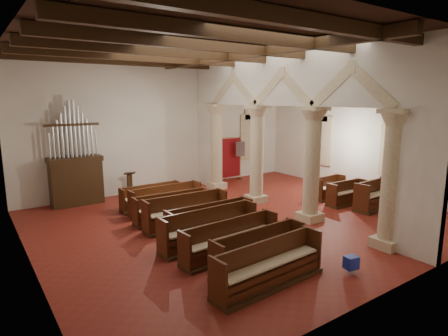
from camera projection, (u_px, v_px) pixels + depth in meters
floor at (244, 219)px, 13.69m from camera, size 14.00×14.00×0.00m
ceiling at (246, 48)px, 12.58m from camera, size 14.00×14.00×0.00m
wall_back at (168, 127)px, 17.96m from camera, size 14.00×0.02×6.00m
wall_front at (413, 160)px, 8.30m from camera, size 14.00×0.02×6.00m
wall_left at (22, 154)px, 9.18m from camera, size 0.02×12.00×6.00m
wall_right at (366, 128)px, 17.08m from camera, size 0.02×12.00×6.00m
ceiling_beams at (246, 54)px, 12.61m from camera, size 13.80×11.80×0.30m
arcade at (283, 119)px, 14.04m from camera, size 0.90×11.90×6.00m
window_right_a at (395, 149)px, 16.01m from camera, size 0.03×1.00×2.20m
window_right_b at (322, 140)px, 19.23m from camera, size 0.03×1.00×2.20m
window_back at (249, 137)px, 20.91m from camera, size 1.00×0.03×2.20m
pipe_organ at (76, 172)px, 15.32m from camera, size 2.10×0.85×4.40m
lectern at (130, 186)px, 16.76m from camera, size 0.51×0.53×1.16m
dossal_curtain at (228, 158)px, 20.21m from camera, size 1.80×0.07×2.17m
processional_banner at (240, 165)px, 20.22m from camera, size 0.48×0.62×2.21m
hymnal_box_a at (351, 262)px, 9.46m from camera, size 0.37×0.32×0.32m
hymnal_box_b at (283, 237)px, 11.25m from camera, size 0.30×0.25×0.28m
hymnal_box_c at (239, 229)px, 11.89m from camera, size 0.35×0.29×0.33m
tube_heater_a at (257, 282)px, 8.66m from camera, size 0.95×0.45×0.10m
tube_heater_b at (293, 262)px, 9.73m from camera, size 0.86×0.30×0.09m
nave_pew_0 at (269, 271)px, 8.77m from camera, size 3.15×0.90×1.07m
nave_pew_1 at (259, 258)px, 9.51m from camera, size 2.79×0.86×1.08m
nave_pew_2 at (231, 244)px, 10.44m from camera, size 3.15×0.86×1.02m
nave_pew_3 at (210, 233)px, 11.19m from camera, size 3.20×0.82×1.11m
nave_pew_4 at (211, 227)px, 11.80m from camera, size 2.95×0.73×1.08m
nave_pew_5 at (186, 216)px, 12.78m from camera, size 2.98×0.83×1.13m
nave_pew_6 at (172, 211)px, 13.45m from camera, size 2.83×0.77×1.01m
nave_pew_7 at (166, 204)px, 14.43m from camera, size 2.91×0.81×1.04m
nave_pew_8 at (151, 201)px, 14.93m from camera, size 2.48×0.67×0.96m
aisle_pew_0 at (374, 200)px, 14.79m from camera, size 1.95×0.87×1.15m
aisle_pew_1 at (347, 197)px, 15.52m from camera, size 1.95×0.70×0.97m
aisle_pew_2 at (329, 191)px, 16.43m from camera, size 1.73×0.75×0.97m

